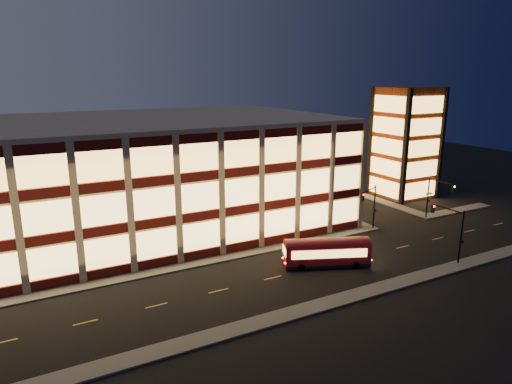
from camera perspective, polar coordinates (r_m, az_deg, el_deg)
ground at (r=50.13m, az=-5.42°, el=-9.00°), size 200.00×200.00×0.00m
sidewalk_office_south at (r=49.99m, az=-9.08°, el=-9.10°), size 54.00×2.00×0.15m
sidewalk_office_east at (r=74.74m, az=5.73°, el=-1.01°), size 2.00×30.00×0.15m
sidewalk_tower_south at (r=74.91m, az=23.65°, el=-2.15°), size 14.00×2.00×0.15m
sidewalk_tower_west at (r=81.26m, az=12.17°, el=-0.01°), size 2.00×30.00×0.15m
sidewalk_near at (r=39.68m, az=2.27°, el=-15.52°), size 100.00×2.00×0.15m
office_building at (r=62.50m, az=-14.17°, el=2.33°), size 50.45×30.45×14.50m
stair_tower at (r=80.03m, az=18.13°, el=5.90°), size 8.60×8.60×18.00m
traffic_signal_far at (r=60.54m, az=14.10°, el=-1.11°), size 3.79×1.87×6.00m
traffic_signal_right at (r=67.98m, az=21.65°, el=-0.03°), size 1.20×4.37×6.00m
traffic_signal_near at (r=54.16m, az=23.14°, el=-3.68°), size 0.32×4.45×6.00m
trolley_bus at (r=49.49m, az=8.84°, el=-7.28°), size 9.29×5.61×3.09m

